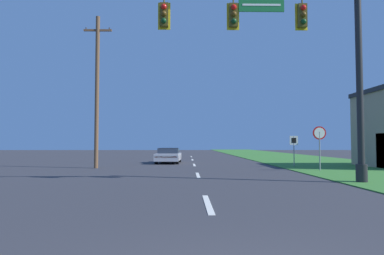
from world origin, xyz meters
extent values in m
cube|color=#38752D|center=(10.50, 30.00, 0.02)|extent=(10.00, 110.00, 0.04)
cube|color=silver|center=(0.00, 6.00, 0.01)|extent=(0.16, 2.80, 0.01)
cube|color=silver|center=(0.00, 14.00, 0.01)|extent=(0.16, 2.80, 0.01)
cube|color=silver|center=(0.00, 22.00, 0.01)|extent=(0.16, 2.80, 0.01)
cube|color=silver|center=(0.00, 30.00, 0.01)|extent=(0.16, 2.80, 0.01)
cube|color=silver|center=(0.00, 38.00, 0.01)|extent=(0.16, 2.80, 0.01)
cube|color=black|center=(11.55, 18.11, 1.10)|extent=(0.10, 1.20, 2.20)
cylinder|color=#232326|center=(6.40, 10.65, 0.39)|extent=(0.44, 0.44, 0.70)
cylinder|color=#232326|center=(6.40, 10.65, 4.09)|extent=(0.26, 0.26, 8.11)
cube|color=#196B33|center=(2.47, 10.65, 7.15)|extent=(1.84, 0.06, 0.55)
cube|color=white|center=(2.47, 10.62, 7.15)|extent=(1.55, 0.01, 0.08)
cube|color=yellow|center=(-1.46, 10.79, 6.72)|extent=(0.50, 0.03, 1.11)
cube|color=#4C4214|center=(-1.46, 10.65, 6.72)|extent=(0.34, 0.24, 0.95)
sphere|color=red|center=(-1.46, 10.51, 7.01)|extent=(0.22, 0.22, 0.22)
sphere|color=#51380F|center=(-1.46, 10.51, 6.72)|extent=(0.22, 0.22, 0.22)
sphere|color=#0F3D19|center=(-1.46, 10.51, 6.44)|extent=(0.22, 0.22, 0.22)
cylinder|color=#4C4214|center=(1.33, 10.65, 7.37)|extent=(0.06, 0.06, 0.35)
cube|color=yellow|center=(1.33, 10.79, 6.72)|extent=(0.50, 0.03, 1.11)
cube|color=#4C4214|center=(1.33, 10.65, 6.72)|extent=(0.34, 0.24, 0.95)
sphere|color=red|center=(1.33, 10.51, 7.01)|extent=(0.22, 0.22, 0.22)
sphere|color=#51380F|center=(1.33, 10.51, 6.72)|extent=(0.22, 0.22, 0.22)
sphere|color=#0F3D19|center=(1.33, 10.51, 6.44)|extent=(0.22, 0.22, 0.22)
cylinder|color=#4C4214|center=(4.13, 10.65, 7.37)|extent=(0.06, 0.06, 0.35)
cube|color=yellow|center=(4.13, 10.79, 6.72)|extent=(0.50, 0.03, 1.11)
cube|color=#4C4214|center=(4.13, 10.65, 6.72)|extent=(0.34, 0.24, 0.95)
sphere|color=red|center=(4.13, 10.51, 7.01)|extent=(0.22, 0.22, 0.22)
sphere|color=#51380F|center=(4.13, 10.51, 6.72)|extent=(0.22, 0.22, 0.22)
sphere|color=#0F3D19|center=(4.13, 10.51, 6.44)|extent=(0.22, 0.22, 0.22)
cylinder|color=black|center=(-1.14, 26.06, 0.32)|extent=(0.22, 0.64, 0.64)
cylinder|color=black|center=(-2.74, 26.13, 0.32)|extent=(0.22, 0.64, 0.64)
cylinder|color=black|center=(-1.26, 23.12, 0.32)|extent=(0.22, 0.64, 0.64)
cylinder|color=black|center=(-2.86, 23.18, 0.32)|extent=(0.22, 0.64, 0.64)
cube|color=#B7B7BC|center=(-2.00, 24.62, 0.50)|extent=(1.99, 4.42, 0.55)
cube|color=#283342|center=(-2.00, 24.73, 0.98)|extent=(1.67, 1.89, 0.42)
cube|color=#B7B7BC|center=(-2.00, 24.73, 1.16)|extent=(1.63, 1.85, 0.06)
cube|color=#B71414|center=(-2.09, 22.48, 0.56)|extent=(1.68, 0.13, 0.14)
cylinder|color=gray|center=(7.04, 16.53, 1.14)|extent=(0.07, 0.07, 2.20)
cylinder|color=red|center=(7.04, 16.53, 2.16)|extent=(0.76, 0.04, 0.76)
cylinder|color=white|center=(7.04, 16.50, 2.16)|extent=(0.61, 0.01, 0.61)
cylinder|color=gray|center=(6.61, 19.84, 1.04)|extent=(0.06, 0.06, 2.00)
cube|color=white|center=(6.61, 19.84, 1.77)|extent=(0.55, 0.04, 0.60)
cube|color=black|center=(6.61, 19.82, 1.77)|extent=(0.31, 0.01, 0.34)
cylinder|color=brown|center=(-6.31, 19.00, 4.89)|extent=(0.26, 0.26, 9.78)
cube|color=brown|center=(-6.31, 19.00, 8.88)|extent=(1.80, 0.12, 0.12)
cylinder|color=#333338|center=(-7.06, 19.00, 9.00)|extent=(0.08, 0.08, 0.12)
cylinder|color=#333338|center=(-5.56, 19.00, 9.00)|extent=(0.08, 0.08, 0.12)
camera|label=1|loc=(-0.55, -2.87, 1.56)|focal=32.00mm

